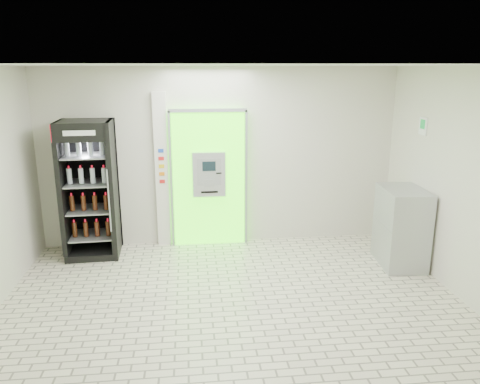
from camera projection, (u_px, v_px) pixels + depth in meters
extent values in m
plane|color=#BFB49E|center=(235.00, 311.00, 5.90)|extent=(6.00, 6.00, 0.00)
plane|color=beige|center=(220.00, 157.00, 7.91)|extent=(6.00, 0.00, 6.00)
plane|color=beige|center=(271.00, 297.00, 3.11)|extent=(6.00, 0.00, 6.00)
plane|color=beige|center=(474.00, 190.00, 5.83)|extent=(0.00, 5.00, 5.00)
plane|color=white|center=(234.00, 65.00, 5.12)|extent=(6.00, 6.00, 0.00)
cube|color=#40F011|center=(209.00, 179.00, 7.92)|extent=(1.20, 0.12, 2.30)
cube|color=gray|center=(208.00, 110.00, 7.55)|extent=(1.28, 0.04, 0.06)
cube|color=gray|center=(171.00, 181.00, 7.78)|extent=(0.04, 0.04, 2.30)
cube|color=gray|center=(246.00, 179.00, 7.91)|extent=(0.04, 0.04, 2.30)
cube|color=black|center=(215.00, 216.00, 8.04)|extent=(0.62, 0.01, 0.67)
cube|color=black|center=(187.00, 130.00, 7.61)|extent=(0.22, 0.01, 0.18)
cube|color=#A1A3A8|center=(209.00, 174.00, 7.78)|extent=(0.55, 0.12, 0.75)
cube|color=black|center=(209.00, 166.00, 7.68)|extent=(0.22, 0.01, 0.16)
cube|color=gray|center=(209.00, 183.00, 7.75)|extent=(0.16, 0.01, 0.12)
cube|color=black|center=(219.00, 173.00, 7.73)|extent=(0.09, 0.01, 0.02)
cube|color=black|center=(209.00, 192.00, 7.80)|extent=(0.28, 0.01, 0.03)
cube|color=silver|center=(162.00, 171.00, 7.81)|extent=(0.22, 0.10, 2.60)
cube|color=#193FB2|center=(161.00, 151.00, 7.67)|extent=(0.09, 0.01, 0.06)
cube|color=red|center=(161.00, 158.00, 7.70)|extent=(0.09, 0.01, 0.06)
cube|color=yellow|center=(162.00, 166.00, 7.74)|extent=(0.09, 0.01, 0.06)
cube|color=orange|center=(162.00, 174.00, 7.77)|extent=(0.09, 0.01, 0.06)
cube|color=red|center=(162.00, 181.00, 7.80)|extent=(0.09, 0.01, 0.06)
cube|color=black|center=(90.00, 190.00, 7.43)|extent=(0.85, 0.78, 2.19)
cube|color=black|center=(94.00, 184.00, 7.76)|extent=(0.82, 0.09, 2.19)
cube|color=#AA0918|center=(79.00, 133.00, 6.83)|extent=(0.80, 0.04, 0.26)
cube|color=white|center=(79.00, 133.00, 6.82)|extent=(0.46, 0.03, 0.08)
cube|color=black|center=(95.00, 251.00, 7.70)|extent=(0.85, 0.78, 0.11)
cylinder|color=gray|center=(109.00, 201.00, 7.11)|extent=(0.03, 0.03, 0.98)
cube|color=gray|center=(94.00, 235.00, 7.63)|extent=(0.72, 0.67, 0.02)
cube|color=gray|center=(91.00, 209.00, 7.51)|extent=(0.72, 0.67, 0.02)
cube|color=gray|center=(89.00, 183.00, 7.40)|extent=(0.72, 0.67, 0.02)
cube|color=gray|center=(87.00, 156.00, 7.29)|extent=(0.72, 0.67, 0.02)
cube|color=#A1A3A8|center=(401.00, 227.00, 7.17)|extent=(0.67, 0.95, 1.21)
cube|color=gray|center=(383.00, 224.00, 7.12)|extent=(0.08, 0.88, 0.01)
cube|color=white|center=(423.00, 126.00, 7.01)|extent=(0.02, 0.22, 0.26)
cube|color=#0C8E37|center=(423.00, 124.00, 7.00)|extent=(0.00, 0.14, 0.14)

